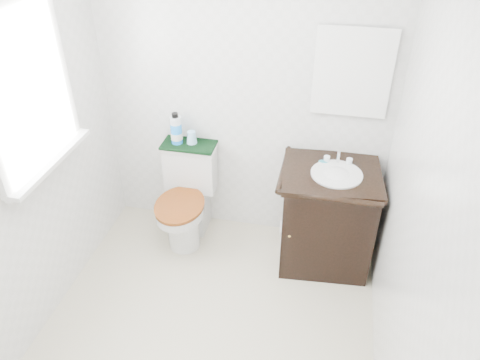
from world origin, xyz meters
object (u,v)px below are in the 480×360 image
at_px(vanity, 327,215).
at_px(mouthwash_bottle, 176,129).
at_px(trash_bin, 290,239).
at_px(toilet, 188,200).
at_px(cup, 192,137).

bearing_deg(vanity, mouthwash_bottle, 171.19).
xyz_separation_m(vanity, trash_bin, (-0.26, 0.01, -0.30)).
height_order(toilet, mouthwash_bottle, mouthwash_bottle).
bearing_deg(toilet, vanity, -3.33).
distance_m(mouthwash_bottle, cup, 0.13).
relative_size(vanity, trash_bin, 3.51).
distance_m(trash_bin, cup, 1.12).
distance_m(toilet, trash_bin, 0.89).
bearing_deg(cup, vanity, -10.67).
distance_m(vanity, trash_bin, 0.39).
distance_m(vanity, mouthwash_bottle, 1.32).
xyz_separation_m(toilet, trash_bin, (0.86, -0.05, -0.21)).
distance_m(toilet, vanity, 1.12).
relative_size(toilet, mouthwash_bottle, 3.12).
height_order(toilet, trash_bin, toilet).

